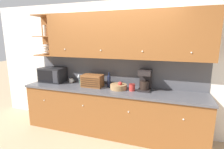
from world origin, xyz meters
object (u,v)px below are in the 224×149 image
object	(u,v)px
wine_glass	(79,77)
fruit_basket	(119,87)
microwave	(53,75)
mug	(71,80)
coffee_maker	(145,80)
bread_box	(92,81)
wine_bottle	(109,80)
storage_canister	(132,87)
mug_blue_second	(82,82)

from	to	relation	value
wine_glass	fruit_basket	bearing A→B (deg)	-13.70
microwave	mug	xyz separation A→B (m)	(0.42, 0.08, -0.12)
microwave	coffee_maker	size ratio (longest dim) A/B	1.39
mug	coffee_maker	size ratio (longest dim) A/B	0.24
bread_box	fruit_basket	size ratio (longest dim) A/B	1.30
wine_glass	coffee_maker	distance (m)	1.48
mug	wine_bottle	world-z (taller)	wine_bottle
microwave	storage_canister	world-z (taller)	microwave
mug_blue_second	wine_bottle	world-z (taller)	wine_bottle
mug	storage_canister	size ratio (longest dim) A/B	0.73
microwave	bread_box	distance (m)	1.01
wine_glass	mug_blue_second	bearing A→B (deg)	-42.68
mug_blue_second	wine_bottle	bearing A→B (deg)	-1.73
mug_blue_second	storage_canister	xyz separation A→B (m)	(1.11, -0.12, 0.02)
bread_box	coffee_maker	xyz separation A→B (m)	(1.04, 0.09, 0.08)
microwave	wine_glass	bearing A→B (deg)	15.21
bread_box	fruit_basket	world-z (taller)	bread_box
bread_box	fruit_basket	xyz separation A→B (m)	(0.55, -0.01, -0.07)
wine_glass	storage_canister	world-z (taller)	wine_glass
microwave	wine_glass	world-z (taller)	microwave
microwave	mug_blue_second	xyz separation A→B (m)	(0.71, 0.02, -0.11)
fruit_basket	mug	bearing A→B (deg)	171.97
coffee_maker	mug	bearing A→B (deg)	177.84
microwave	mug	size ratio (longest dim) A/B	5.68
mug_blue_second	storage_canister	size ratio (longest dim) A/B	0.76
microwave	mug	distance (m)	0.44
mug	mug_blue_second	world-z (taller)	mug_blue_second
wine_glass	fruit_basket	xyz separation A→B (m)	(0.99, -0.24, -0.07)
wine_glass	fruit_basket	world-z (taller)	wine_glass
wine_glass	wine_bottle	xyz separation A→B (m)	(0.76, -0.15, 0.02)
microwave	wine_glass	distance (m)	0.59
wine_glass	fruit_basket	distance (m)	1.02
microwave	wine_bottle	distance (m)	1.33
microwave	fruit_basket	bearing A→B (deg)	-3.14
microwave	coffee_maker	xyz separation A→B (m)	(2.05, 0.01, 0.04)
bread_box	storage_canister	world-z (taller)	bread_box
wine_glass	coffee_maker	bearing A→B (deg)	-5.47
wine_bottle	storage_canister	size ratio (longest dim) A/B	2.31
storage_canister	wine_glass	bearing A→B (deg)	168.49
storage_canister	microwave	bearing A→B (deg)	176.87
mug_blue_second	microwave	bearing A→B (deg)	-178.03
fruit_basket	storage_canister	xyz separation A→B (m)	(0.26, -0.01, 0.01)
microwave	fruit_basket	world-z (taller)	microwave
mug	fruit_basket	bearing A→B (deg)	-8.03
mug	wine_bottle	size ratio (longest dim) A/B	0.32
wine_glass	mug_blue_second	distance (m)	0.20
wine_glass	mug_blue_second	world-z (taller)	wine_glass
microwave	fruit_basket	xyz separation A→B (m)	(1.56, -0.09, -0.11)
microwave	mug_blue_second	bearing A→B (deg)	1.97
bread_box	wine_bottle	world-z (taller)	wine_bottle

